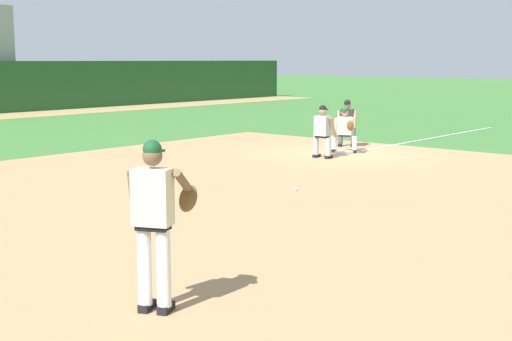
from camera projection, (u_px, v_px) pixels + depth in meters
The scene contains 9 objects.
ground_plane at pixel (344, 154), 20.38m from camera, with size 160.00×160.00×0.00m, color #3D7533.
infield_dirt_patch at pixel (293, 197), 14.00m from camera, with size 18.00×18.00×0.01m, color tan.
foul_line_stripe at pixel (430, 138), 24.35m from camera, with size 10.57×0.10×0.00m, color white.
first_base_bag at pixel (344, 153), 20.37m from camera, with size 0.38×0.38×0.09m, color white.
baseball at pixel (296, 189), 14.71m from camera, with size 0.07×0.07×0.07m, color white.
pitcher at pixel (156, 215), 7.50m from camera, with size 0.83×0.59×1.86m.
first_baseman at pixel (345, 128), 20.55m from camera, with size 0.84×0.99×1.34m.
baserunner at pixel (323, 129), 19.42m from camera, with size 0.43×0.59×1.46m.
umpire at pixel (347, 121), 21.99m from camera, with size 0.60×0.67×1.46m.
Camera 1 is at (-17.02, -11.18, 2.68)m, focal length 50.00 mm.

